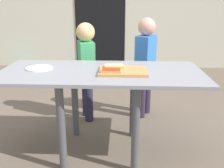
% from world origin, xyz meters
% --- Properties ---
extents(ground_plane, '(16.00, 16.00, 0.00)m').
position_xyz_m(ground_plane, '(0.00, 0.00, 0.00)').
color(ground_plane, '#695A4D').
extents(house_door, '(0.90, 0.02, 2.00)m').
position_xyz_m(house_door, '(-0.26, 2.87, 1.00)').
color(house_door, black).
rests_on(house_door, ground).
extents(dining_table, '(1.54, 0.70, 0.69)m').
position_xyz_m(dining_table, '(0.00, 0.00, 0.59)').
color(dining_table, gray).
rests_on(dining_table, ground).
extents(cutting_board, '(0.35, 0.27, 0.02)m').
position_xyz_m(cutting_board, '(0.17, -0.04, 0.70)').
color(cutting_board, tan).
rests_on(cutting_board, dining_table).
extents(pizza_slice_near_left, '(0.15, 0.09, 0.02)m').
position_xyz_m(pizza_slice_near_left, '(0.08, -0.10, 0.72)').
color(pizza_slice_near_left, gold).
rests_on(pizza_slice_near_left, cutting_board).
extents(pizza_slice_far_left, '(0.15, 0.10, 0.02)m').
position_xyz_m(pizza_slice_far_left, '(0.10, 0.03, 0.72)').
color(pizza_slice_far_left, gold).
rests_on(pizza_slice_far_left, cutting_board).
extents(plate_white_left, '(0.21, 0.21, 0.01)m').
position_xyz_m(plate_white_left, '(-0.49, 0.04, 0.70)').
color(plate_white_left, white).
rests_on(plate_white_left, dining_table).
extents(child_left, '(0.21, 0.27, 1.00)m').
position_xyz_m(child_left, '(-0.20, 0.63, 0.58)').
color(child_left, '#2B2741').
rests_on(child_left, ground).
extents(child_right, '(0.24, 0.28, 1.04)m').
position_xyz_m(child_right, '(0.40, 0.74, 0.61)').
color(child_right, '#2B2338').
rests_on(child_right, ground).
extents(garden_hose_coil, '(0.40, 0.40, 0.04)m').
position_xyz_m(garden_hose_coil, '(-1.78, 2.58, 0.02)').
color(garden_hose_coil, '#33C57E').
rests_on(garden_hose_coil, ground).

